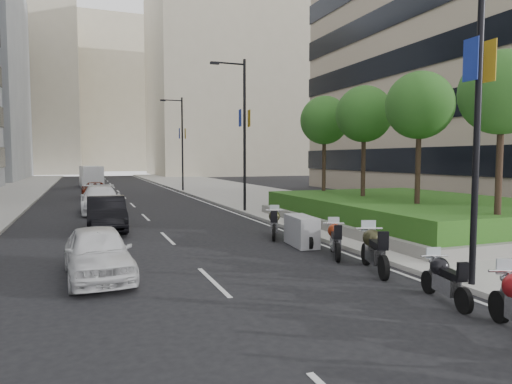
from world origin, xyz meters
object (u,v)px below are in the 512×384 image
motorcycle_3 (374,250)px  motorcycle_6 (274,223)px  motorcycle_2 (444,279)px  car_d (95,190)px  car_b (106,214)px  lamp_post_2 (181,139)px  delivery_van (91,177)px  motorcycle_5 (301,231)px  motorcycle_4 (335,239)px  lamp_post_1 (242,127)px  car_c (100,199)px  lamp_post_0 (474,83)px  car_a (98,252)px

motorcycle_3 → motorcycle_6: motorcycle_3 is taller
motorcycle_2 → car_d: (-6.69, 31.65, 0.11)m
car_b → lamp_post_2: bearing=71.3°
lamp_post_2 → motorcycle_3: size_ratio=3.88×
motorcycle_3 → lamp_post_2: bearing=17.1°
motorcycle_2 → motorcycle_3: size_ratio=0.85×
motorcycle_2 → delivery_van: (-6.76, 46.68, 0.57)m
motorcycle_5 → motorcycle_4: bearing=-166.9°
lamp_post_1 → car_c: (-7.87, 3.18, -4.27)m
motorcycle_5 → motorcycle_6: 2.09m
car_c → lamp_post_1: bearing=-22.4°
car_c → lamp_post_0: bearing=-69.0°
motorcycle_2 → motorcycle_5: bearing=13.4°
motorcycle_5 → lamp_post_2: bearing=2.9°
motorcycle_5 → car_c: car_c is taller
motorcycle_5 → car_d: bearing=20.5°
motorcycle_4 → car_a: 7.46m
car_a → car_d: bearing=85.2°
lamp_post_2 → motorcycle_3: (-1.03, -32.60, -4.42)m
motorcycle_5 → car_c: 15.14m
car_b → delivery_van: bearing=91.1°
motorcycle_2 → car_b: car_b is taller
motorcycle_3 → car_d: bearing=32.3°
car_a → motorcycle_6: bearing=27.2°
lamp_post_2 → delivery_van: bearing=125.5°
motorcycle_2 → motorcycle_4: size_ratio=0.99×
car_c → motorcycle_2: bearing=-72.5°
lamp_post_1 → lamp_post_2: bearing=90.0°
lamp_post_0 → car_d: lamp_post_0 is taller
car_a → motorcycle_2: bearing=-38.1°
lamp_post_2 → delivery_van: size_ratio=1.56×
car_d → delivery_van: size_ratio=0.80×
car_a → delivery_van: (0.51, 41.68, 0.39)m
lamp_post_0 → motorcycle_2: 4.72m
lamp_post_2 → motorcycle_4: 30.76m
motorcycle_2 → motorcycle_4: motorcycle_4 is taller
lamp_post_1 → motorcycle_5: lamp_post_1 is taller
motorcycle_3 → motorcycle_4: motorcycle_3 is taller
motorcycle_4 → delivery_van: size_ratio=0.35×
motorcycle_3 → car_d: size_ratio=0.51×
motorcycle_2 → car_b: bearing=39.1°
motorcycle_4 → motorcycle_2: bearing=-157.9°
motorcycle_3 → car_a: size_ratio=0.56×
motorcycle_3 → motorcycle_5: bearing=22.3°
lamp_post_2 → delivery_van: (-7.96, 11.16, -3.97)m
lamp_post_1 → motorcycle_4: bearing=-94.7°
motorcycle_6 → motorcycle_3: bearing=-151.7°
motorcycle_6 → car_a: 8.12m
car_a → delivery_van: delivery_van is taller
motorcycle_3 → motorcycle_4: bearing=18.4°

